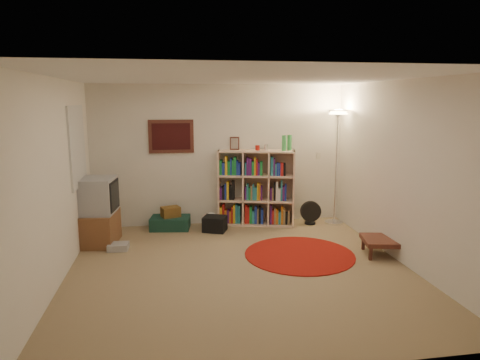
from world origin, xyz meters
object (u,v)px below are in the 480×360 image
(floor_lamp, at_px, (338,130))
(floor_fan, at_px, (311,213))
(tv_stand, at_px, (99,212))
(suitcase, at_px, (170,223))
(bookshelf, at_px, (255,189))
(side_table, at_px, (382,241))

(floor_lamp, distance_m, floor_fan, 1.56)
(floor_fan, distance_m, tv_stand, 3.64)
(floor_lamp, relative_size, suitcase, 2.85)
(bookshelf, height_order, suitcase, bookshelf)
(floor_fan, distance_m, suitcase, 2.52)
(tv_stand, height_order, side_table, tv_stand)
(suitcase, bearing_deg, tv_stand, -142.52)
(bookshelf, height_order, floor_lamp, floor_lamp)
(bookshelf, distance_m, floor_lamp, 1.80)
(floor_lamp, height_order, tv_stand, floor_lamp)
(suitcase, bearing_deg, bookshelf, 10.09)
(floor_lamp, relative_size, floor_fan, 4.82)
(bookshelf, bearing_deg, tv_stand, -151.86)
(bookshelf, distance_m, tv_stand, 2.69)
(suitcase, bearing_deg, floor_lamp, 5.54)
(side_table, bearing_deg, tv_stand, 163.92)
(floor_lamp, bearing_deg, floor_fan, 178.39)
(side_table, bearing_deg, bookshelf, 129.45)
(floor_fan, relative_size, suitcase, 0.59)
(bookshelf, relative_size, side_table, 2.51)
(floor_fan, height_order, tv_stand, tv_stand)
(bookshelf, relative_size, floor_fan, 3.79)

